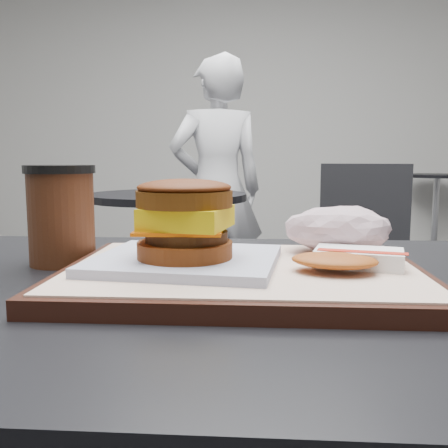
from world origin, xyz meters
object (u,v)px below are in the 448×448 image
(coffee_cup, at_px, (61,214))
(customer_table, at_px, (212,442))
(patron, at_px, (217,190))
(breakfast_sandwich, at_px, (186,229))
(serving_tray, at_px, (243,274))
(neighbor_table, at_px, (168,238))
(crumpled_wrapper, at_px, (339,229))
(hash_brown, at_px, (348,259))
(neighbor_chair, at_px, (336,244))

(coffee_cup, bearing_deg, customer_table, -23.04)
(patron, bearing_deg, breakfast_sandwich, 77.28)
(serving_tray, height_order, neighbor_table, serving_tray)
(serving_tray, height_order, crumpled_wrapper, crumpled_wrapper)
(hash_brown, relative_size, neighbor_table, 0.17)
(breakfast_sandwich, bearing_deg, neighbor_chair, 76.18)
(coffee_cup, bearing_deg, hash_brown, -15.70)
(breakfast_sandwich, bearing_deg, hash_brown, -0.54)
(serving_tray, bearing_deg, hash_brown, -5.16)
(neighbor_chair, bearing_deg, customer_table, -103.10)
(hash_brown, height_order, crumpled_wrapper, crumpled_wrapper)
(serving_tray, xyz_separation_m, neighbor_chair, (0.38, 1.77, -0.27))
(breakfast_sandwich, relative_size, patron, 0.14)
(customer_table, bearing_deg, neighbor_table, 101.98)
(serving_tray, distance_m, neighbor_table, 1.71)
(crumpled_wrapper, height_order, patron, patron)
(breakfast_sandwich, bearing_deg, patron, 93.88)
(customer_table, xyz_separation_m, patron, (-0.18, 2.26, 0.15))
(crumpled_wrapper, distance_m, coffee_cup, 0.35)
(customer_table, relative_size, breakfast_sandwich, 3.84)
(coffee_cup, xyz_separation_m, patron, (0.02, 2.18, -0.10))
(breakfast_sandwich, distance_m, neighbor_table, 1.71)
(customer_table, relative_size, neighbor_table, 1.07)
(breakfast_sandwich, relative_size, crumpled_wrapper, 1.64)
(customer_table, height_order, coffee_cup, coffee_cup)
(hash_brown, bearing_deg, neighbor_chair, 81.42)
(neighbor_chair, height_order, patron, patron)
(neighbor_table, xyz_separation_m, patron, (0.17, 0.61, 0.18))
(serving_tray, bearing_deg, crumpled_wrapper, 36.57)
(customer_table, height_order, hash_brown, hash_brown)
(neighbor_chair, relative_size, patron, 0.60)
(patron, bearing_deg, neighbor_chair, 123.87)
(breakfast_sandwich, height_order, crumpled_wrapper, breakfast_sandwich)
(serving_tray, bearing_deg, customer_table, 176.68)
(customer_table, height_order, breakfast_sandwich, breakfast_sandwich)
(crumpled_wrapper, distance_m, patron, 2.20)
(patron, bearing_deg, hash_brown, 81.49)
(hash_brown, bearing_deg, breakfast_sandwich, 179.46)
(crumpled_wrapper, distance_m, neighbor_chair, 1.74)
(customer_table, distance_m, crumpled_wrapper, 0.29)
(coffee_cup, distance_m, patron, 2.18)
(serving_tray, xyz_separation_m, crumpled_wrapper, (0.11, 0.08, 0.04))
(breakfast_sandwich, bearing_deg, customer_table, 21.58)
(customer_table, relative_size, crumpled_wrapper, 6.27)
(crumpled_wrapper, bearing_deg, hash_brown, -92.79)
(neighbor_table, bearing_deg, coffee_cup, -84.44)
(customer_table, bearing_deg, neighbor_chair, 76.90)
(serving_tray, bearing_deg, neighbor_table, 103.10)
(customer_table, bearing_deg, serving_tray, -3.32)
(hash_brown, distance_m, neighbor_table, 1.75)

